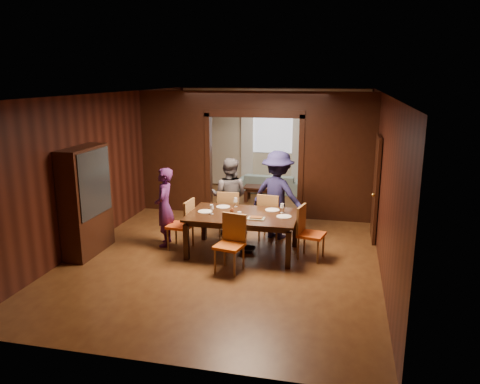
% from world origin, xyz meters
% --- Properties ---
extents(floor, '(9.00, 9.00, 0.00)m').
position_xyz_m(floor, '(0.00, 0.00, 0.00)').
color(floor, '#4C2A15').
rests_on(floor, ground).
extents(ceiling, '(5.50, 9.00, 0.02)m').
position_xyz_m(ceiling, '(0.00, 0.00, 2.90)').
color(ceiling, silver).
rests_on(ceiling, room_walls).
extents(room_walls, '(5.52, 9.01, 2.90)m').
position_xyz_m(room_walls, '(0.00, 1.89, 1.51)').
color(room_walls, black).
rests_on(room_walls, floor).
extents(person_purple, '(0.47, 0.62, 1.53)m').
position_xyz_m(person_purple, '(-1.29, -0.80, 0.77)').
color(person_purple, '#461C51').
rests_on(person_purple, floor).
extents(person_grey, '(0.80, 0.63, 1.61)m').
position_xyz_m(person_grey, '(-0.23, 0.13, 0.81)').
color(person_grey, '#4D4C52').
rests_on(person_grey, floor).
extents(person_navy, '(1.32, 1.04, 1.79)m').
position_xyz_m(person_navy, '(0.78, 0.12, 0.90)').
color(person_navy, '#1C1B45').
rests_on(person_navy, floor).
extents(sofa, '(1.86, 0.80, 0.53)m').
position_xyz_m(sofa, '(0.06, 3.85, 0.27)').
color(sofa, '#80A3A7').
rests_on(sofa, floor).
extents(serving_bowl, '(0.33, 0.33, 0.08)m').
position_xyz_m(serving_bowl, '(0.35, -0.82, 0.80)').
color(serving_bowl, black).
rests_on(serving_bowl, dining_table).
extents(dining_table, '(2.00, 1.24, 0.76)m').
position_xyz_m(dining_table, '(0.28, -0.89, 0.38)').
color(dining_table, black).
rests_on(dining_table, floor).
extents(coffee_table, '(0.80, 0.50, 0.40)m').
position_xyz_m(coffee_table, '(-0.09, 2.84, 0.20)').
color(coffee_table, black).
rests_on(coffee_table, floor).
extents(chair_left, '(0.48, 0.48, 0.97)m').
position_xyz_m(chair_left, '(-0.94, -0.91, 0.48)').
color(chair_left, '#E24D15').
rests_on(chair_left, floor).
extents(chair_right, '(0.53, 0.53, 0.97)m').
position_xyz_m(chair_right, '(1.55, -0.88, 0.48)').
color(chair_right, '#D34D13').
rests_on(chair_right, floor).
extents(chair_far_l, '(0.46, 0.46, 0.97)m').
position_xyz_m(chair_far_l, '(-0.19, 0.04, 0.48)').
color(chair_far_l, '#BE3511').
rests_on(chair_far_l, floor).
extents(chair_far_r, '(0.50, 0.50, 0.97)m').
position_xyz_m(chair_far_r, '(0.66, -0.02, 0.48)').
color(chair_far_r, '#DA4E14').
rests_on(chair_far_r, floor).
extents(chair_near, '(0.52, 0.52, 0.97)m').
position_xyz_m(chair_near, '(0.24, -1.76, 0.48)').
color(chair_near, '#C85612').
rests_on(chair_near, floor).
extents(hutch, '(0.40, 1.20, 2.00)m').
position_xyz_m(hutch, '(-2.53, -1.50, 1.00)').
color(hutch, black).
rests_on(hutch, floor).
extents(door_right, '(0.06, 0.90, 2.10)m').
position_xyz_m(door_right, '(2.70, 0.50, 1.05)').
color(door_right, black).
rests_on(door_right, floor).
extents(window_far, '(1.20, 0.03, 1.30)m').
position_xyz_m(window_far, '(0.00, 4.44, 1.70)').
color(window_far, silver).
rests_on(window_far, back_wall).
extents(curtain_left, '(0.35, 0.06, 2.40)m').
position_xyz_m(curtain_left, '(-0.75, 4.40, 1.25)').
color(curtain_left, white).
rests_on(curtain_left, back_wall).
extents(curtain_right, '(0.35, 0.06, 2.40)m').
position_xyz_m(curtain_right, '(0.75, 4.40, 1.25)').
color(curtain_right, white).
rests_on(curtain_right, back_wall).
extents(plate_left, '(0.27, 0.27, 0.01)m').
position_xyz_m(plate_left, '(-0.44, -0.90, 0.77)').
color(plate_left, white).
rests_on(plate_left, dining_table).
extents(plate_far_l, '(0.27, 0.27, 0.01)m').
position_xyz_m(plate_far_l, '(-0.19, -0.51, 0.77)').
color(plate_far_l, silver).
rests_on(plate_far_l, dining_table).
extents(plate_far_r, '(0.27, 0.27, 0.01)m').
position_xyz_m(plate_far_r, '(0.78, -0.52, 0.77)').
color(plate_far_r, white).
rests_on(plate_far_r, dining_table).
extents(plate_right, '(0.27, 0.27, 0.01)m').
position_xyz_m(plate_right, '(1.04, -0.90, 0.77)').
color(plate_right, white).
rests_on(plate_right, dining_table).
extents(plate_near, '(0.27, 0.27, 0.01)m').
position_xyz_m(plate_near, '(0.26, -1.29, 0.77)').
color(plate_near, silver).
rests_on(plate_near, dining_table).
extents(platter_a, '(0.30, 0.20, 0.04)m').
position_xyz_m(platter_a, '(0.22, -1.05, 0.78)').
color(platter_a, gray).
rests_on(platter_a, dining_table).
extents(platter_b, '(0.30, 0.20, 0.04)m').
position_xyz_m(platter_b, '(0.58, -1.12, 0.78)').
color(platter_b, gray).
rests_on(platter_b, dining_table).
extents(wineglass_left, '(0.08, 0.08, 0.18)m').
position_xyz_m(wineglass_left, '(-0.27, -1.02, 0.85)').
color(wineglass_left, silver).
rests_on(wineglass_left, dining_table).
extents(wineglass_far, '(0.08, 0.08, 0.18)m').
position_xyz_m(wineglass_far, '(0.04, -0.44, 0.85)').
color(wineglass_far, white).
rests_on(wineglass_far, dining_table).
extents(wineglass_right, '(0.08, 0.08, 0.18)m').
position_xyz_m(wineglass_right, '(0.98, -0.66, 0.85)').
color(wineglass_right, silver).
rests_on(wineglass_right, dining_table).
extents(tumbler, '(0.07, 0.07, 0.14)m').
position_xyz_m(tumbler, '(0.30, -1.23, 0.83)').
color(tumbler, white).
rests_on(tumbler, dining_table).
extents(condiment_jar, '(0.08, 0.08, 0.11)m').
position_xyz_m(condiment_jar, '(0.09, -0.95, 0.82)').
color(condiment_jar, '#532713').
rests_on(condiment_jar, dining_table).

